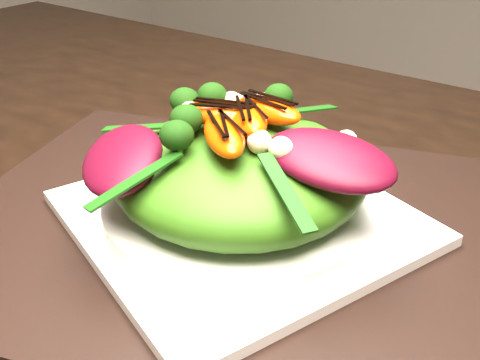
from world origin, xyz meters
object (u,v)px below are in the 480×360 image
Objects in this scene: placemat at (240,224)px; lettuce_mound at (240,171)px; orange_segment at (247,107)px; dining_table at (142,184)px; plate_base at (240,217)px; salad_bowl at (240,204)px.

placemat is 0.05m from lettuce_mound.
dining_table is at bearing -177.29° from orange_segment.
lettuce_mound is at bearing -9.59° from dining_table.
placemat is 2.42× the size of lettuce_mound.
orange_segment reaches higher than plate_base.
salad_bowl is at bearing 0.00° from plate_base.
lettuce_mound is 0.06m from orange_segment.
placemat is at bearing 153.43° from lettuce_mound.
plate_base is 0.05m from lettuce_mound.
orange_segment is (-0.02, 0.03, 0.10)m from placemat.
orange_segment reaches higher than placemat.
plate_base is 1.24× the size of lettuce_mound.
placemat is 7.29× the size of orange_segment.
dining_table is 6.85× the size of salad_bowl.
salad_bowl is 1.11× the size of lettuce_mound.
salad_bowl is at bearing -9.59° from dining_table.
plate_base is at bearing -26.57° from placemat.
placemat is at bearing -62.37° from orange_segment.
dining_table is 3.14× the size of placemat.
dining_table reaches higher than plate_base.
salad_bowl is (0.00, 0.00, 0.01)m from plate_base.
lettuce_mound reaches higher than plate_base.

